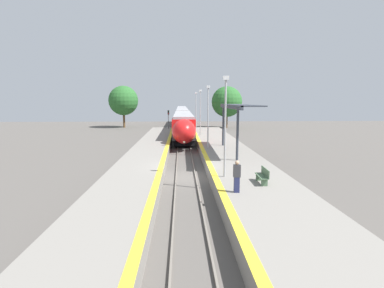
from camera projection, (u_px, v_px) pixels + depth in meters
The scene contains 16 objects.
ground_plane at pixel (186, 177), 22.13m from camera, with size 120.00×120.00×0.00m, color #56514C.
rail_left at pixel (176, 177), 22.09m from camera, with size 0.08×90.00×0.15m, color slate.
rail_right at pixel (196, 176), 22.14m from camera, with size 0.08×90.00×0.15m, color slate.
train at pixel (182, 116), 66.22m from camera, with size 2.80×70.16×3.78m.
platform_right at pixel (240, 171), 22.21m from camera, with size 4.94×64.00×0.90m.
platform_left at pixel (138, 172), 21.93m from camera, with size 3.77×64.00×0.90m.
platform_bench at pixel (263, 175), 17.25m from camera, with size 0.44×1.56×0.89m.
person_waiting at pixel (237, 176), 15.47m from camera, with size 0.36×0.22×1.69m.
railway_signal at pixel (168, 119), 50.90m from camera, with size 0.28×0.28×3.99m.
lamppost_near at pixel (225, 121), 18.29m from camera, with size 0.36×0.20×6.21m.
lamppost_mid at pixel (208, 113), 29.73m from camera, with size 0.36×0.20×6.21m.
lamppost_far at pixel (200, 110), 41.16m from camera, with size 0.36×0.20×6.21m.
lamppost_farthest at pixel (196, 108), 52.59m from camera, with size 0.36×0.20×6.21m.
station_canopy at pixel (236, 108), 27.41m from camera, with size 2.02×11.03×4.39m.
background_tree_left at pixel (123, 101), 62.27m from camera, with size 6.11×6.11×8.69m.
background_tree_right at pixel (227, 102), 61.23m from camera, with size 6.25×6.25×8.53m.
Camera 1 is at (-0.36, -21.54, 5.63)m, focal length 28.00 mm.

